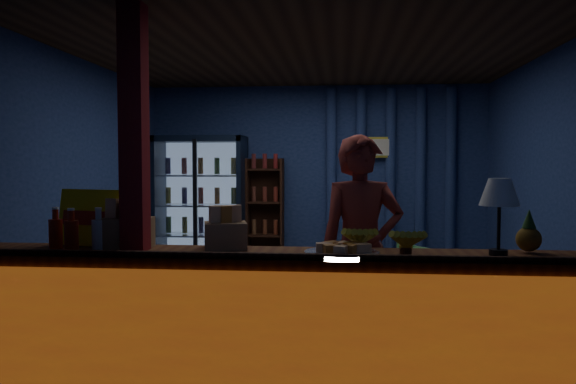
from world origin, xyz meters
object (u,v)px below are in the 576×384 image
object	(u,v)px
green_chair	(395,267)
table_lamp	(499,195)
pastry_tray	(342,251)
shopkeeper	(361,251)

from	to	relation	value
green_chair	table_lamp	bearing A→B (deg)	61.72
green_chair	table_lamp	world-z (taller)	table_lamp
green_chair	pastry_tray	bearing A→B (deg)	44.38
green_chair	table_lamp	distance (m)	3.39
table_lamp	shopkeeper	bearing A→B (deg)	147.50
pastry_tray	table_lamp	distance (m)	1.07
green_chair	pastry_tray	distance (m)	3.44
shopkeeper	green_chair	xyz separation A→B (m)	(0.51, 2.66, -0.61)
pastry_tray	table_lamp	world-z (taller)	table_lamp
pastry_tray	green_chair	bearing A→B (deg)	78.70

